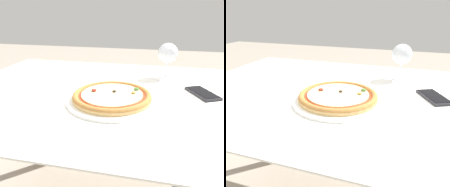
% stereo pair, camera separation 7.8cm
% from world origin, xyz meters
% --- Properties ---
extents(dining_table, '(1.18, 0.91, 0.72)m').
position_xyz_m(dining_table, '(0.00, 0.00, 0.63)').
color(dining_table, '#997047').
rests_on(dining_table, ground_plane).
extents(pizza_plate, '(0.33, 0.33, 0.04)m').
position_xyz_m(pizza_plate, '(0.09, -0.09, 0.74)').
color(pizza_plate, white).
rests_on(pizza_plate, dining_table).
extents(wine_glass_far_left, '(0.09, 0.09, 0.16)m').
position_xyz_m(wine_glass_far_left, '(0.28, 0.25, 0.84)').
color(wine_glass_far_left, silver).
rests_on(wine_glass_far_left, dining_table).
extents(cell_phone, '(0.13, 0.16, 0.01)m').
position_xyz_m(cell_phone, '(0.42, 0.05, 0.73)').
color(cell_phone, '#232328').
rests_on(cell_phone, dining_table).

